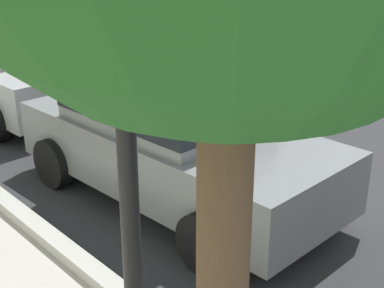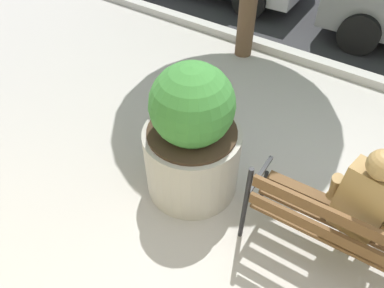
{
  "view_description": "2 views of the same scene",
  "coord_description": "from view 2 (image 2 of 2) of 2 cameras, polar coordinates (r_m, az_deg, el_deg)",
  "views": [
    {
      "loc": [
        4.89,
        0.65,
        3.13
      ],
      "look_at": [
        0.61,
        4.55,
        0.8
      ],
      "focal_mm": 51.48,
      "sensor_mm": 36.0,
      "label": 1
    },
    {
      "loc": [
        -0.15,
        -2.1,
        3.0
      ],
      "look_at": [
        -1.55,
        -0.11,
        0.6
      ],
      "focal_mm": 33.24,
      "sensor_mm": 36.0,
      "label": 2
    }
  ],
  "objects": [
    {
      "name": "park_bench",
      "position": [
        3.14,
        24.94,
        -13.16
      ],
      "size": [
        1.82,
        0.62,
        0.95
      ],
      "color": "brown",
      "rests_on": "ground"
    },
    {
      "name": "ground_plane",
      "position": [
        3.66,
        22.22,
        -15.64
      ],
      "size": [
        80.0,
        80.0,
        0.0
      ],
      "primitive_type": "plane",
      "color": "#ADA8A0"
    },
    {
      "name": "concrete_planter",
      "position": [
        3.37,
        0.0,
        0.71
      ],
      "size": [
        0.94,
        0.94,
        1.46
      ],
      "color": "#A8A399",
      "rests_on": "ground"
    },
    {
      "name": "bronze_statue_seated",
      "position": [
        3.18,
        26.03,
        -8.88
      ],
      "size": [
        0.72,
        0.79,
        1.37
      ],
      "color": "olive",
      "rests_on": "ground"
    }
  ]
}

